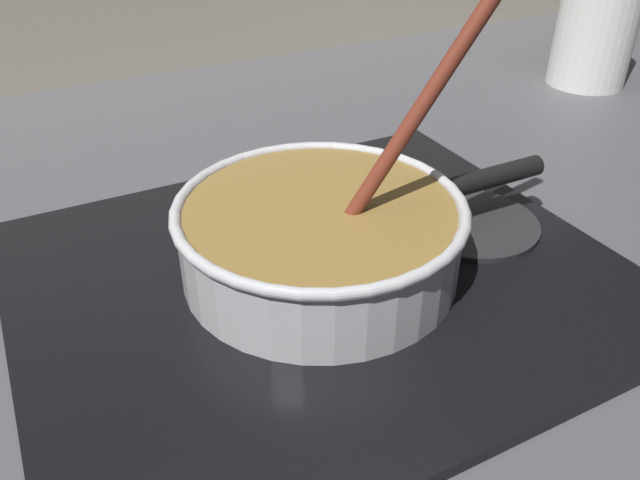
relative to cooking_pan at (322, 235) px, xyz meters
The scene contains 6 objects.
ground 0.13m from the cooking_pan, 122.61° to the right, with size 2.40×1.60×0.04m, color #4C4C51.
hob_plate 0.05m from the cooking_pan, behind, with size 0.56×0.48×0.01m, color black.
burner_ring 0.04m from the cooking_pan, behind, with size 0.16×0.16×0.01m, color #592D0C.
spare_burner 0.18m from the cooking_pan, ahead, with size 0.14×0.14×0.01m, color #262628.
cooking_pan is the anchor object (origin of this frame).
paper_towel_roll 0.74m from the cooking_pan, 24.10° to the left, with size 0.13×0.13×0.24m, color white.
Camera 1 is at (-0.17, -0.35, 0.37)m, focal length 35.82 mm.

